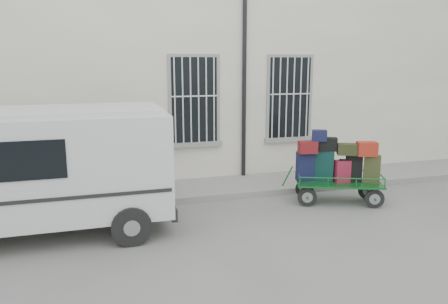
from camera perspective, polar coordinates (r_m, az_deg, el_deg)
name	(u,v)px	position (r m, az deg, el deg)	size (l,w,h in m)	color
ground	(246,220)	(9.23, 2.88, -8.80)	(80.00, 80.00, 0.00)	slate
building	(189,69)	(13.95, -4.63, 10.71)	(24.00, 5.15, 6.00)	beige
sidewalk	(217,188)	(11.20, -0.86, -4.67)	(24.00, 1.70, 0.15)	gray
luggage_cart	(338,167)	(10.41, 14.61, -1.96)	(2.28, 1.52, 1.70)	black
van	(40,164)	(8.75, -22.91, -1.51)	(4.78, 2.18, 2.40)	silver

